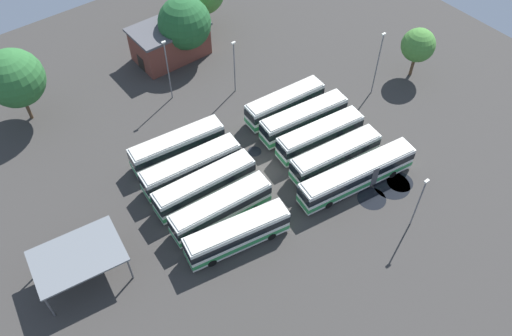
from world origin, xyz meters
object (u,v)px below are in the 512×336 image
bus_row0_slot3 (335,156)px  maintenance_shelter (77,257)px  bus_row0_slot4 (357,175)px  bus_row1_slot1 (191,167)px  lamp_post_far_corner (234,65)px  lamp_post_mid_lot (378,62)px  bus_row1_slot2 (205,186)px  bus_row0_slot1 (304,119)px  tree_northwest (418,45)px  bus_row1_slot4 (237,234)px  lamp_post_by_building (168,68)px  depot_building (170,41)px  bus_row0_slot2 (320,136)px  bus_row1_slot0 (177,146)px  tree_north_edge (14,78)px  bus_row1_slot3 (221,208)px  tree_west_edge (185,23)px  bus_row0_slot0 (285,104)px  lamp_post_near_entrance (419,201)px

bus_row0_slot3 → maintenance_shelter: bearing=-8.8°
bus_row0_slot4 → maintenance_shelter: 31.56m
bus_row1_slot1 → lamp_post_far_corner: size_ratio=1.52×
lamp_post_mid_lot → lamp_post_far_corner: bearing=-38.6°
bus_row0_slot3 → bus_row1_slot2: size_ratio=0.96×
bus_row0_slot3 → bus_row1_slot2: bearing=-21.3°
bus_row0_slot1 → bus_row1_slot1: (15.83, -1.85, 0.00)m
tree_northwest → bus_row1_slot4: bearing=12.1°
tree_northwest → lamp_post_by_building: bearing=-29.3°
lamp_post_mid_lot → tree_northwest: (-7.23, 0.70, -0.16)m
depot_building → lamp_post_far_corner: bearing=102.7°
depot_building → maintenance_shelter: depot_building is taller
bus_row0_slot2 → maintenance_shelter: size_ratio=1.24×
bus_row1_slot0 → bus_row1_slot1: (0.52, 3.87, 0.00)m
bus_row1_slot2 → tree_north_edge: size_ratio=1.19×
bus_row1_slot2 → maintenance_shelter: 15.71m
bus_row0_slot3 → lamp_post_mid_lot: lamp_post_mid_lot is taller
bus_row1_slot3 → tree_west_edge: bearing=-115.8°
bus_row0_slot2 → lamp_post_by_building: lamp_post_by_building is taller
bus_row0_slot0 → lamp_post_far_corner: (2.41, -7.76, 2.64)m
lamp_post_mid_lot → tree_northwest: bearing=174.5°
bus_row1_slot1 → bus_row1_slot2: 3.29m
lamp_post_far_corner → bus_row1_slot2: bearing=43.3°
bus_row0_slot1 → bus_row0_slot3: 7.30m
maintenance_shelter → lamp_post_far_corner: 32.36m
bus_row0_slot2 → lamp_post_by_building: bearing=-63.1°
maintenance_shelter → tree_west_edge: bearing=-139.0°
tree_northwest → tree_north_edge: (46.56, -24.63, 1.59)m
maintenance_shelter → lamp_post_mid_lot: bearing=-177.3°
bus_row0_slot4 → lamp_post_far_corner: bearing=-87.0°
bus_row1_slot4 → tree_north_edge: 34.32m
bus_row1_slot4 → depot_building: size_ratio=1.07×
maintenance_shelter → lamp_post_near_entrance: bearing=152.7°
bus_row0_slot0 → tree_north_edge: (26.95, -19.89, 4.83)m
bus_row0_slot3 → bus_row1_slot3: 15.37m
bus_row1_slot1 → tree_northwest: bearing=175.3°
bus_row1_slot0 → bus_row0_slot1: bearing=159.5°
bus_row0_slot3 → bus_row1_slot3: (15.24, -2.01, 0.00)m
maintenance_shelter → lamp_post_mid_lot: lamp_post_mid_lot is taller
bus_row1_slot4 → tree_west_edge: 34.28m
bus_row0_slot0 → bus_row1_slot3: size_ratio=0.95×
bus_row0_slot1 → bus_row1_slot2: 16.17m
bus_row1_slot2 → bus_row0_slot1: bearing=-174.9°
bus_row0_slot2 → depot_building: bearing=-80.0°
tree_west_edge → tree_north_edge: bearing=-3.3°
lamp_post_mid_lot → tree_west_edge: (15.60, -22.56, 0.43)m
bus_row1_slot1 → tree_north_edge: size_ratio=1.19×
bus_row1_slot2 → tree_northwest: 35.79m
depot_building → lamp_post_near_entrance: 42.55m
bus_row0_slot2 → lamp_post_mid_lot: lamp_post_mid_lot is taller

